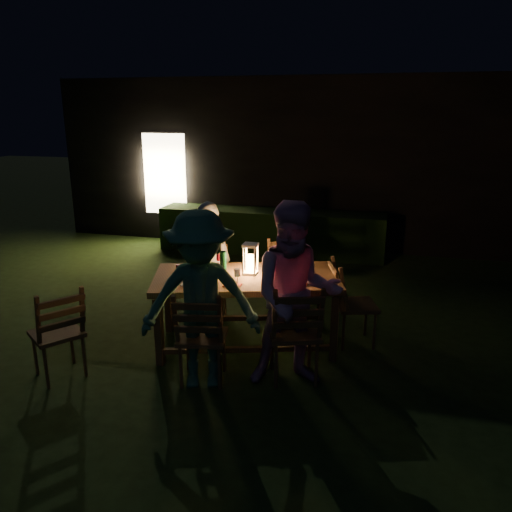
% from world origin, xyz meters
% --- Properties ---
extents(garden_envelope, '(40.00, 40.00, 3.20)m').
position_xyz_m(garden_envelope, '(-0.01, 6.15, 1.58)').
color(garden_envelope, black).
rests_on(garden_envelope, ground).
extents(dining_table, '(2.23, 1.56, 0.84)m').
position_xyz_m(dining_table, '(0.11, -0.11, 0.76)').
color(dining_table, '#52321B').
rests_on(dining_table, ground).
extents(chair_near_left, '(0.54, 0.57, 1.02)m').
position_xyz_m(chair_near_left, '(-0.10, -0.98, 0.31)').
color(chair_near_left, '#52321B').
rests_on(chair_near_left, ground).
extents(chair_near_right, '(0.62, 0.64, 1.08)m').
position_xyz_m(chair_near_right, '(0.77, -0.72, 0.33)').
color(chair_near_right, '#52321B').
rests_on(chair_near_right, ground).
extents(chair_far_left, '(0.52, 0.54, 0.97)m').
position_xyz_m(chair_far_left, '(-0.55, 0.49, 0.29)').
color(chair_far_left, '#52321B').
rests_on(chair_far_left, ground).
extents(chair_far_right, '(0.61, 0.63, 1.04)m').
position_xyz_m(chair_far_right, '(0.40, 0.79, 0.32)').
color(chair_far_right, '#52321B').
rests_on(chair_far_right, ground).
extents(chair_end, '(0.60, 0.58, 1.02)m').
position_xyz_m(chair_end, '(1.28, 0.25, 0.31)').
color(chair_end, '#52321B').
rests_on(chair_end, ground).
extents(chair_spare, '(0.66, 0.65, 1.02)m').
position_xyz_m(chair_spare, '(-1.51, -1.26, 0.31)').
color(chair_spare, '#52321B').
rests_on(chair_spare, ground).
extents(person_house_side, '(0.64, 0.51, 1.53)m').
position_xyz_m(person_house_side, '(-0.57, 0.54, 0.77)').
color(person_house_side, white).
rests_on(person_house_side, ground).
extents(person_opp_right, '(1.05, 0.92, 1.81)m').
position_xyz_m(person_opp_right, '(0.78, -0.76, 0.91)').
color(person_opp_right, '#C285AC').
rests_on(person_opp_right, ground).
extents(person_opp_left, '(1.27, 0.95, 1.74)m').
position_xyz_m(person_opp_left, '(-0.08, -1.03, 0.87)').
color(person_opp_left, '#366D50').
rests_on(person_opp_left, ground).
extents(lantern, '(0.16, 0.16, 0.35)m').
position_xyz_m(lantern, '(0.14, -0.05, 1.00)').
color(lantern, white).
rests_on(lantern, dining_table).
extents(plate_far_left, '(0.25, 0.25, 0.01)m').
position_xyz_m(plate_far_left, '(-0.48, -0.06, 0.85)').
color(plate_far_left, white).
rests_on(plate_far_left, dining_table).
extents(plate_near_left, '(0.25, 0.25, 0.01)m').
position_xyz_m(plate_near_left, '(-0.35, -0.48, 0.85)').
color(plate_near_left, white).
rests_on(plate_near_left, dining_table).
extents(plate_far_right, '(0.25, 0.25, 0.01)m').
position_xyz_m(plate_far_right, '(0.47, 0.23, 0.85)').
color(plate_far_right, white).
rests_on(plate_far_right, dining_table).
extents(plate_near_right, '(0.25, 0.25, 0.01)m').
position_xyz_m(plate_near_right, '(0.60, -0.19, 0.85)').
color(plate_near_right, white).
rests_on(plate_near_right, dining_table).
extents(wineglass_a, '(0.06, 0.06, 0.18)m').
position_xyz_m(wineglass_a, '(-0.26, 0.07, 0.93)').
color(wineglass_a, '#59070F').
rests_on(wineglass_a, dining_table).
extents(wineglass_b, '(0.06, 0.06, 0.18)m').
position_xyz_m(wineglass_b, '(-0.55, -0.44, 0.93)').
color(wineglass_b, '#59070F').
rests_on(wineglass_b, dining_table).
extents(wineglass_c, '(0.06, 0.06, 0.18)m').
position_xyz_m(wineglass_c, '(0.48, -0.29, 0.93)').
color(wineglass_c, '#59070F').
rests_on(wineglass_c, dining_table).
extents(wineglass_d, '(0.06, 0.06, 0.18)m').
position_xyz_m(wineglass_d, '(0.65, 0.24, 0.93)').
color(wineglass_d, '#59070F').
rests_on(wineglass_d, dining_table).
extents(wineglass_e, '(0.06, 0.06, 0.18)m').
position_xyz_m(wineglass_e, '(0.10, -0.43, 0.93)').
color(wineglass_e, silver).
rests_on(wineglass_e, dining_table).
extents(bottle_table, '(0.07, 0.07, 0.28)m').
position_xyz_m(bottle_table, '(-0.13, -0.19, 0.98)').
color(bottle_table, '#0F471E').
rests_on(bottle_table, dining_table).
extents(napkin_left, '(0.18, 0.14, 0.01)m').
position_xyz_m(napkin_left, '(0.06, -0.46, 0.85)').
color(napkin_left, red).
rests_on(napkin_left, dining_table).
extents(napkin_right, '(0.18, 0.14, 0.01)m').
position_xyz_m(napkin_right, '(0.72, -0.23, 0.85)').
color(napkin_right, red).
rests_on(napkin_right, dining_table).
extents(phone, '(0.14, 0.07, 0.01)m').
position_xyz_m(phone, '(-0.40, -0.58, 0.84)').
color(phone, black).
rests_on(phone, dining_table).
extents(side_table, '(0.54, 0.54, 0.72)m').
position_xyz_m(side_table, '(0.22, 1.69, 0.64)').
color(side_table, olive).
rests_on(side_table, ground).
extents(ice_bucket, '(0.30, 0.30, 0.22)m').
position_xyz_m(ice_bucket, '(0.22, 1.69, 0.83)').
color(ice_bucket, '#A5A8AD').
rests_on(ice_bucket, side_table).
extents(bottle_bucket_a, '(0.07, 0.07, 0.32)m').
position_xyz_m(bottle_bucket_a, '(0.17, 1.65, 0.88)').
color(bottle_bucket_a, '#0F471E').
rests_on(bottle_bucket_a, side_table).
extents(bottle_bucket_b, '(0.07, 0.07, 0.32)m').
position_xyz_m(bottle_bucket_b, '(0.27, 1.73, 0.88)').
color(bottle_bucket_b, '#0F471E').
rests_on(bottle_bucket_b, side_table).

